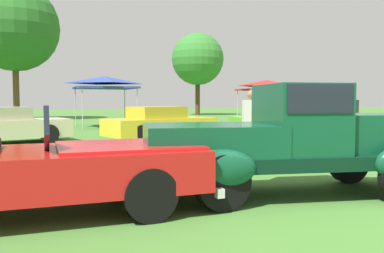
# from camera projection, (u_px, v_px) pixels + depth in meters

# --- Properties ---
(ground_plane) EXTENTS (120.00, 120.00, 0.00)m
(ground_plane) POSITION_uv_depth(u_px,v_px,m) (314.00, 199.00, 6.08)
(ground_plane) COLOR #42752D
(feature_pickup_truck) EXTENTS (4.69, 2.56, 1.70)m
(feature_pickup_truck) POSITION_uv_depth(u_px,v_px,m) (293.00, 139.00, 6.32)
(feature_pickup_truck) COLOR black
(feature_pickup_truck) RESTS_ON ground_plane
(neighbor_convertible) EXTENTS (4.71, 1.93, 1.40)m
(neighbor_convertible) POSITION_uv_depth(u_px,v_px,m) (35.00, 170.00, 5.18)
(neighbor_convertible) COLOR red
(neighbor_convertible) RESTS_ON ground_plane
(show_car_cream) EXTENTS (4.36, 2.59, 1.22)m
(show_car_cream) POSITION_uv_depth(u_px,v_px,m) (4.00, 126.00, 13.75)
(show_car_cream) COLOR beige
(show_car_cream) RESTS_ON ground_plane
(show_car_yellow) EXTENTS (4.24, 2.54, 1.22)m
(show_car_yellow) POSITION_uv_depth(u_px,v_px,m) (160.00, 124.00, 14.86)
(show_car_yellow) COLOR yellow
(show_car_yellow) RESTS_ON ground_plane
(show_car_lime) EXTENTS (4.31, 2.35, 1.22)m
(show_car_lime) POSITION_uv_depth(u_px,v_px,m) (283.00, 121.00, 16.41)
(show_car_lime) COLOR #60C62D
(show_car_lime) RESTS_ON ground_plane
(spectator_near_truck) EXTENTS (0.30, 0.43, 1.69)m
(spectator_near_truck) POSITION_uv_depth(u_px,v_px,m) (353.00, 113.00, 17.06)
(spectator_near_truck) COLOR #9E998E
(spectator_near_truck) RESTS_ON ground_plane
(spectator_far_side) EXTENTS (0.46, 0.35, 1.69)m
(spectator_far_side) POSITION_uv_depth(u_px,v_px,m) (251.00, 123.00, 9.59)
(spectator_far_side) COLOR #383838
(spectator_far_side) RESTS_ON ground_plane
(canopy_tent_center_field) EXTENTS (3.08, 3.08, 2.71)m
(canopy_tent_center_field) POSITION_uv_depth(u_px,v_px,m) (105.00, 82.00, 21.95)
(canopy_tent_center_field) COLOR #B7B7BC
(canopy_tent_center_field) RESTS_ON ground_plane
(canopy_tent_right_field) EXTENTS (3.00, 3.00, 2.71)m
(canopy_tent_right_field) POSITION_uv_depth(u_px,v_px,m) (267.00, 84.00, 25.74)
(canopy_tent_right_field) COLOR #B7B7BC
(canopy_tent_right_field) RESTS_ON ground_plane
(treeline_mid_left) EXTENTS (6.36, 6.36, 9.89)m
(treeline_mid_left) POSITION_uv_depth(u_px,v_px,m) (14.00, 27.00, 29.76)
(treeline_mid_left) COLOR brown
(treeline_mid_left) RESTS_ON ground_plane
(treeline_center) EXTENTS (4.95, 4.95, 7.82)m
(treeline_center) POSITION_uv_depth(u_px,v_px,m) (198.00, 59.00, 39.22)
(treeline_center) COLOR #47331E
(treeline_center) RESTS_ON ground_plane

